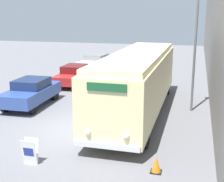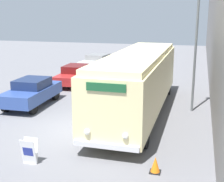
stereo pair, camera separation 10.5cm
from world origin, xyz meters
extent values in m
plane|color=slate|center=(0.00, 0.00, 0.00)|extent=(80.00, 80.00, 0.00)
cube|color=gray|center=(5.67, 10.00, 4.14)|extent=(0.30, 60.00, 8.29)
cylinder|color=black|center=(0.80, -1.11, 0.46)|extent=(0.28, 0.92, 0.92)
cylinder|color=black|center=(2.96, -1.11, 0.46)|extent=(0.28, 0.92, 0.92)
cylinder|color=black|center=(0.80, 7.37, 0.46)|extent=(0.28, 0.92, 0.92)
cylinder|color=black|center=(2.96, 7.37, 0.46)|extent=(0.28, 0.92, 0.92)
cube|color=beige|center=(1.88, 3.13, 1.67)|extent=(2.48, 11.28, 2.43)
cube|color=#F8E8A7|center=(1.88, 3.13, 3.00)|extent=(2.28, 10.83, 0.24)
cube|color=silver|center=(1.88, -2.57, 0.58)|extent=(2.36, 0.12, 0.20)
sphere|color=white|center=(1.20, -2.54, 1.01)|extent=(0.22, 0.22, 0.22)
sphere|color=white|center=(2.56, -2.54, 1.01)|extent=(0.22, 0.22, 0.22)
cube|color=#19512D|center=(1.88, -2.53, 2.63)|extent=(1.36, 0.06, 0.28)
cube|color=gray|center=(-0.58, -3.41, 0.00)|extent=(0.48, 0.20, 0.01)
cube|color=white|center=(-0.58, -3.49, 0.44)|extent=(0.53, 0.18, 0.89)
cube|color=white|center=(-0.58, -3.33, 0.44)|extent=(0.53, 0.18, 0.89)
cube|color=navy|center=(-0.58, -3.50, 0.46)|extent=(0.37, 0.06, 0.31)
cylinder|color=#595E60|center=(4.54, 4.23, 3.62)|extent=(0.12, 0.12, 7.25)
cylinder|color=black|center=(-4.79, 1.40, 0.35)|extent=(0.22, 0.71, 0.71)
cylinder|color=black|center=(-3.24, 1.46, 0.35)|extent=(0.22, 0.71, 0.71)
cylinder|color=black|center=(-4.90, 4.20, 0.35)|extent=(0.22, 0.71, 0.71)
cylinder|color=black|center=(-3.34, 4.26, 0.35)|extent=(0.22, 0.71, 0.71)
cube|color=#2D478C|center=(-4.07, 2.83, 0.68)|extent=(1.97, 4.26, 0.66)
cube|color=#19274D|center=(-4.07, 2.94, 1.25)|extent=(1.61, 1.94, 0.49)
cylinder|color=black|center=(-4.45, 6.90, 0.33)|extent=(0.22, 0.66, 0.66)
cylinder|color=black|center=(-3.01, 6.95, 0.33)|extent=(0.22, 0.66, 0.66)
cylinder|color=black|center=(-4.56, 9.80, 0.33)|extent=(0.22, 0.66, 0.66)
cylinder|color=black|center=(-3.12, 9.86, 0.33)|extent=(0.22, 0.66, 0.66)
cube|color=#A52323|center=(-3.78, 8.38, 0.62)|extent=(1.87, 4.37, 0.57)
cube|color=#5B1313|center=(-3.79, 8.48, 1.15)|extent=(1.52, 1.99, 0.50)
cylinder|color=black|center=(-5.03, 12.88, 0.35)|extent=(0.22, 0.70, 0.70)
cylinder|color=black|center=(-3.35, 12.74, 0.35)|extent=(0.22, 0.70, 0.70)
cylinder|color=black|center=(-4.78, 15.82, 0.35)|extent=(0.22, 0.70, 0.70)
cylinder|color=black|center=(-3.10, 15.68, 0.35)|extent=(0.22, 0.70, 0.70)
cube|color=silver|center=(-4.06, 14.28, 0.67)|extent=(2.30, 4.49, 0.65)
cube|color=gray|center=(-4.06, 14.39, 1.22)|extent=(1.81, 2.09, 0.46)
cube|color=black|center=(3.64, -2.87, 0.01)|extent=(0.36, 0.36, 0.03)
cone|color=orange|center=(3.64, -2.87, 0.28)|extent=(0.30, 0.30, 0.51)
camera|label=1|loc=(4.70, -12.08, 4.99)|focal=50.00mm
camera|label=2|loc=(4.80, -12.05, 4.99)|focal=50.00mm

